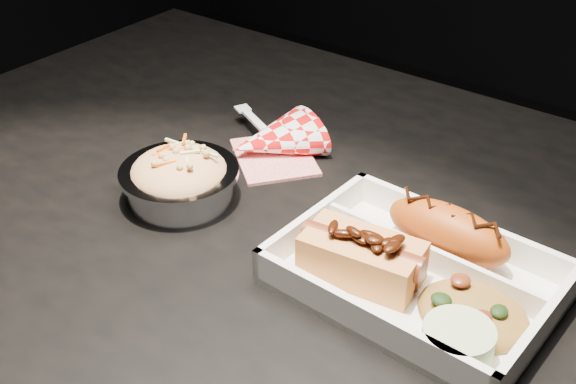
# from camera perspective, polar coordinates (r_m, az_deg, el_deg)

# --- Properties ---
(dining_table) EXTENTS (1.20, 0.80, 0.75)m
(dining_table) POSITION_cam_1_polar(r_m,az_deg,el_deg) (0.84, 1.78, -7.27)
(dining_table) COLOR black
(dining_table) RESTS_ON ground
(food_tray) EXTENTS (0.26, 0.19, 0.04)m
(food_tray) POSITION_cam_1_polar(r_m,az_deg,el_deg) (0.70, 10.08, -6.76)
(food_tray) COLOR white
(food_tray) RESTS_ON dining_table
(fried_pastry) EXTENTS (0.13, 0.06, 0.05)m
(fried_pastry) POSITION_cam_1_polar(r_m,az_deg,el_deg) (0.72, 12.51, -3.06)
(fried_pastry) COLOR #AE4811
(fried_pastry) RESTS_ON food_tray
(hotdog) EXTENTS (0.12, 0.07, 0.06)m
(hotdog) POSITION_cam_1_polar(r_m,az_deg,el_deg) (0.68, 5.86, -4.93)
(hotdog) COLOR #E0924C
(hotdog) RESTS_ON food_tray
(fried_rice_mound) EXTENTS (0.11, 0.09, 0.03)m
(fried_rice_mound) POSITION_cam_1_polar(r_m,az_deg,el_deg) (0.66, 14.55, -8.59)
(fried_rice_mound) COLOR #A4722F
(fried_rice_mound) RESTS_ON food_tray
(cupcake_liner) EXTENTS (0.06, 0.06, 0.03)m
(cupcake_liner) POSITION_cam_1_polar(r_m,az_deg,el_deg) (0.62, 13.24, -11.49)
(cupcake_liner) COLOR #B7CC9A
(cupcake_liner) RESTS_ON food_tray
(foil_coleslaw_cup) EXTENTS (0.13, 0.13, 0.07)m
(foil_coleslaw_cup) POSITION_cam_1_polar(r_m,az_deg,el_deg) (0.80, -8.57, 1.16)
(foil_coleslaw_cup) COLOR silver
(foil_coleslaw_cup) RESTS_ON dining_table
(napkin_fork) EXTENTS (0.17, 0.15, 0.10)m
(napkin_fork) POSITION_cam_1_polar(r_m,az_deg,el_deg) (0.89, -1.22, 4.06)
(napkin_fork) COLOR red
(napkin_fork) RESTS_ON dining_table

